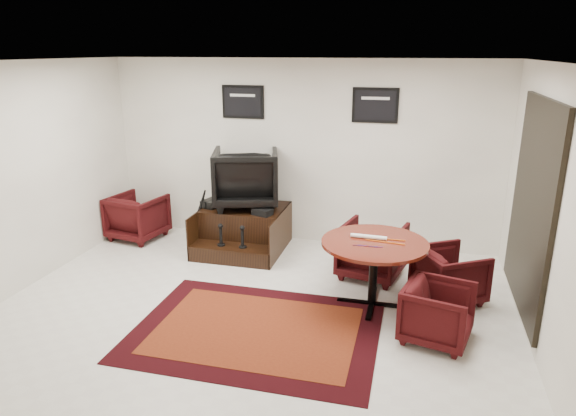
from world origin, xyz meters
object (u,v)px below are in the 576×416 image
Objects in this scene: shine_chair at (246,175)px; meeting_table at (374,249)px; table_chair_window at (450,272)px; armchair_side at (137,215)px; table_chair_back at (372,248)px; table_chair_corner at (438,310)px; shine_podium at (244,230)px.

meeting_table is at bearing 127.19° from shine_chair.
armchair_side is at bearing 46.53° from table_chair_window.
meeting_table is 0.89m from table_chair_back.
meeting_table is at bearing 63.50° from table_chair_corner.
armchair_side is (-1.79, -0.15, -0.72)m from shine_chair.
shine_podium is at bearing 39.47° from table_chair_window.
table_chair_back is at bearing 95.99° from meeting_table.
shine_podium is at bearing -2.41° from table_chair_back.
shine_chair is at bearing 90.00° from shine_podium.
meeting_table is 1.80× the size of table_chair_corner.
shine_podium is 2.06m from table_chair_back.
shine_podium is at bearing 146.35° from meeting_table.
shine_podium is 1.30× the size of shine_chair.
meeting_table is 1.53× the size of table_chair_back.
table_chair_window is (2.95, -1.01, 0.07)m from shine_podium.
shine_podium is 1.85× the size of table_chair_corner.
table_chair_corner is at bearing 132.49° from table_chair_back.
table_chair_window is (0.88, 0.36, -0.35)m from meeting_table.
meeting_table is 1.02m from table_chair_window.
armchair_side is at bearing 5.04° from table_chair_back.
table_chair_back is at bearing -177.84° from armchair_side.
shine_chair is at bearing -165.00° from armchair_side.
shine_podium is at bearing -169.28° from armchair_side.
table_chair_window is 1.05× the size of table_chair_corner.
shine_podium is 3.12m from table_chair_window.
table_chair_corner is (0.81, -1.44, -0.06)m from table_chair_back.
shine_chair is at bearing 37.17° from table_chair_window.
meeting_table reaches higher than table_chair_corner.
shine_podium is 1.76× the size of table_chair_window.
table_chair_window is (2.95, -1.15, -0.76)m from shine_chair.
shine_chair is 3.26m from table_chair_window.
table_chair_back is at bearing 43.19° from table_chair_corner.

